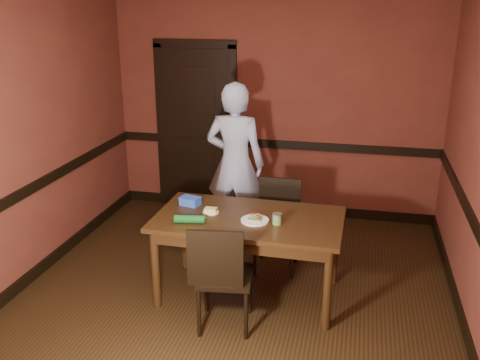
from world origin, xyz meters
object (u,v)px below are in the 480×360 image
at_px(dining_table, 248,256).
at_px(food_tub, 190,201).
at_px(chair_near, 225,274).
at_px(sauce_jar, 277,219).
at_px(cheese_saucer, 211,211).
at_px(chair_far, 276,227).
at_px(person, 235,164).
at_px(sandwich_plate, 255,219).

height_order(dining_table, food_tub, food_tub).
xyz_separation_m(chair_near, sauce_jar, (0.36, 0.42, 0.35)).
distance_m(sauce_jar, cheese_saucer, 0.64).
xyz_separation_m(dining_table, food_tub, (-0.60, 0.16, 0.43)).
bearing_deg(chair_far, food_tub, -152.35).
distance_m(chair_near, food_tub, 0.92).
bearing_deg(sauce_jar, chair_near, -130.43).
xyz_separation_m(dining_table, chair_near, (-0.09, -0.52, 0.08)).
xyz_separation_m(sauce_jar, food_tub, (-0.87, 0.26, -0.01)).
height_order(sauce_jar, cheese_saucer, sauce_jar).
xyz_separation_m(cheese_saucer, food_tub, (-0.24, 0.14, 0.02)).
relative_size(chair_far, person, 0.51).
bearing_deg(sandwich_plate, cheese_saucer, 166.69).
relative_size(chair_near, sauce_jar, 9.74).
relative_size(dining_table, food_tub, 7.85).
xyz_separation_m(sauce_jar, cheese_saucer, (-0.63, 0.12, -0.03)).
bearing_deg(sandwich_plate, food_tub, 160.03).
xyz_separation_m(chair_near, sandwich_plate, (0.16, 0.44, 0.32)).
distance_m(person, food_tub, 1.02).
bearing_deg(sandwich_plate, sauce_jar, -5.51).
relative_size(sauce_jar, cheese_saucer, 0.66).
distance_m(chair_near, person, 1.76).
distance_m(chair_near, sauce_jar, 0.65).
height_order(dining_table, sauce_jar, sauce_jar).
xyz_separation_m(dining_table, sauce_jar, (0.27, -0.10, 0.44)).
distance_m(chair_far, sandwich_plate, 0.74).
xyz_separation_m(dining_table, cheese_saucer, (-0.36, 0.02, 0.41)).
bearing_deg(person, dining_table, 112.24).
relative_size(dining_table, cheese_saucer, 11.32).
distance_m(dining_table, chair_far, 0.59).
bearing_deg(chair_near, chair_far, -110.44).
bearing_deg(food_tub, chair_far, 42.04).
bearing_deg(food_tub, person, 93.02).
height_order(cheese_saucer, food_tub, food_tub).
bearing_deg(person, sandwich_plate, 114.07).
bearing_deg(person, chair_far, 136.68).
height_order(sandwich_plate, food_tub, food_tub).
height_order(sandwich_plate, sauce_jar, sauce_jar).
distance_m(chair_far, cheese_saucer, 0.83).
xyz_separation_m(dining_table, chair_far, (0.16, 0.57, 0.07)).
xyz_separation_m(sandwich_plate, sauce_jar, (0.20, -0.02, 0.03)).
relative_size(sandwich_plate, food_tub, 1.17).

